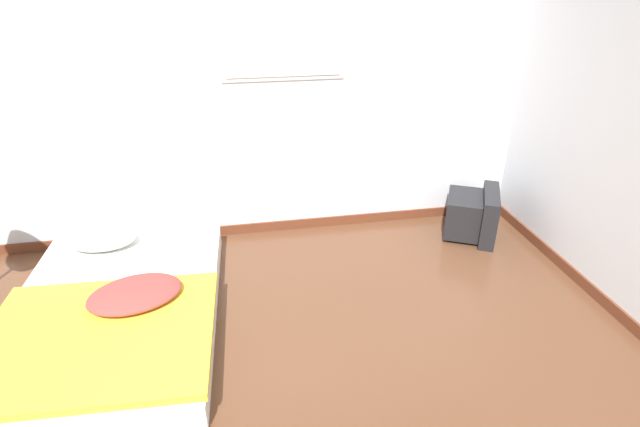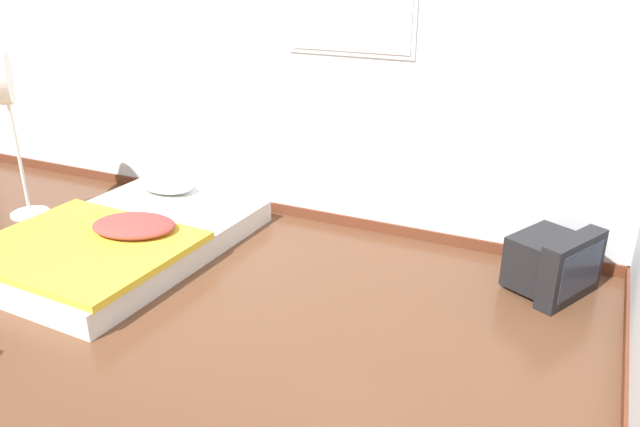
# 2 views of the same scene
# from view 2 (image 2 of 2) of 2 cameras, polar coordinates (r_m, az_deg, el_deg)

# --- Properties ---
(wall_back) EXTENTS (7.51, 0.08, 2.60)m
(wall_back) POSITION_cam_2_polar(r_m,az_deg,el_deg) (4.97, -1.91, 13.63)
(wall_back) COLOR silver
(wall_back) RESTS_ON ground_plane
(mattress_bed) EXTENTS (1.46, 2.06, 0.32)m
(mattress_bed) POSITION_cam_2_polar(r_m,az_deg,el_deg) (4.89, -17.70, -2.12)
(mattress_bed) COLOR silver
(mattress_bed) RESTS_ON ground_plane
(crt_tv) EXTENTS (0.61, 0.65, 0.43)m
(crt_tv) POSITION_cam_2_polar(r_m,az_deg,el_deg) (4.37, 20.54, -4.26)
(crt_tv) COLOR black
(crt_tv) RESTS_ON ground_plane
(standing_fan) EXTENTS (0.35, 0.36, 1.38)m
(standing_fan) POSITION_cam_2_polar(r_m,az_deg,el_deg) (5.63, -26.64, 9.25)
(standing_fan) COLOR silver
(standing_fan) RESTS_ON ground_plane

